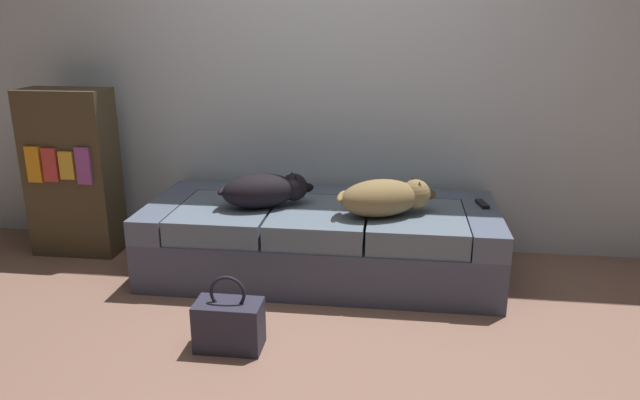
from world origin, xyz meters
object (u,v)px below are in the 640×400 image
at_px(dog_tan, 386,197).
at_px(bookshelf, 73,173).
at_px(dog_dark, 265,190).
at_px(couch, 321,240).
at_px(tv_remote, 482,204).
at_px(handbag, 229,324).

xyz_separation_m(dog_tan, bookshelf, (-2.07, 0.30, -0.00)).
distance_m(dog_dark, dog_tan, 0.72).
bearing_deg(couch, dog_tan, -18.88).
xyz_separation_m(dog_dark, bookshelf, (-1.35, 0.23, 0.00)).
xyz_separation_m(couch, tv_remote, (0.97, 0.12, 0.23)).
distance_m(couch, handbag, 0.99).
bearing_deg(handbag, tv_remote, 38.95).
relative_size(couch, dog_tan, 3.53).
bearing_deg(dog_tan, dog_dark, 174.53).
distance_m(tv_remote, handbag, 1.70).
bearing_deg(tv_remote, bookshelf, 168.12).
relative_size(dog_dark, dog_tan, 0.96).
bearing_deg(bookshelf, dog_tan, -8.22).
bearing_deg(tv_remote, couch, 176.19).
height_order(dog_dark, dog_tan, dog_tan).
height_order(couch, bookshelf, bookshelf).
xyz_separation_m(handbag, bookshelf, (-1.35, 1.09, 0.43)).
relative_size(dog_tan, bookshelf, 0.54).
bearing_deg(handbag, dog_tan, 47.82).
height_order(dog_tan, handbag, dog_tan).
relative_size(dog_tan, handbag, 1.58).
height_order(dog_dark, handbag, dog_dark).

